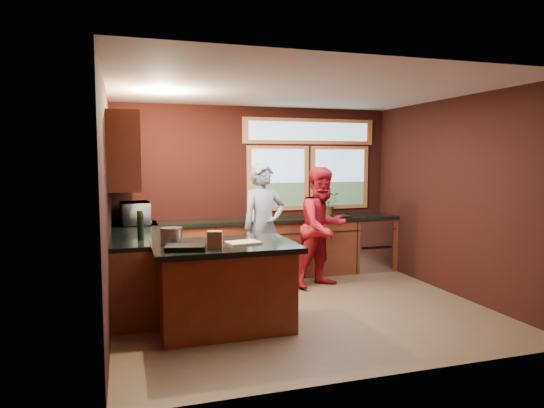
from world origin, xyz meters
name	(u,v)px	position (x,y,z in m)	size (l,w,h in m)	color
floor	(300,308)	(0.00, 0.00, 0.00)	(4.50, 4.50, 0.00)	brown
room_shell	(247,164)	(-0.60, 0.32, 1.80)	(4.52, 4.02, 2.71)	black
back_counter	(275,247)	(0.20, 1.70, 0.46)	(4.50, 0.64, 0.93)	#572914
left_counter	(136,267)	(-1.95, 0.85, 0.47)	(0.64, 2.30, 0.93)	#572914
island	(225,285)	(-1.05, -0.41, 0.48)	(1.55, 1.05, 0.95)	#572914
person_grey	(264,227)	(-0.18, 1.03, 0.90)	(0.66, 0.43, 1.80)	slate
person_red	(323,227)	(0.68, 0.90, 0.88)	(0.85, 0.66, 1.75)	maroon
microwave	(136,213)	(-1.92, 1.63, 1.09)	(0.58, 0.39, 0.32)	#999999
potted_plant	(328,204)	(1.13, 1.75, 1.12)	(0.35, 0.30, 0.39)	#999999
paper_towel	(255,210)	(-0.12, 1.70, 1.07)	(0.12, 0.12, 0.28)	white
cutting_board	(243,242)	(-0.85, -0.46, 0.95)	(0.35, 0.25, 0.02)	tan
stock_pot	(172,236)	(-1.60, -0.26, 1.03)	(0.24, 0.24, 0.18)	#ADAEB2
paper_bag	(215,240)	(-1.20, -0.66, 1.03)	(0.15, 0.12, 0.18)	brown
black_tray	(186,248)	(-1.50, -0.66, 0.97)	(0.40, 0.28, 0.05)	black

